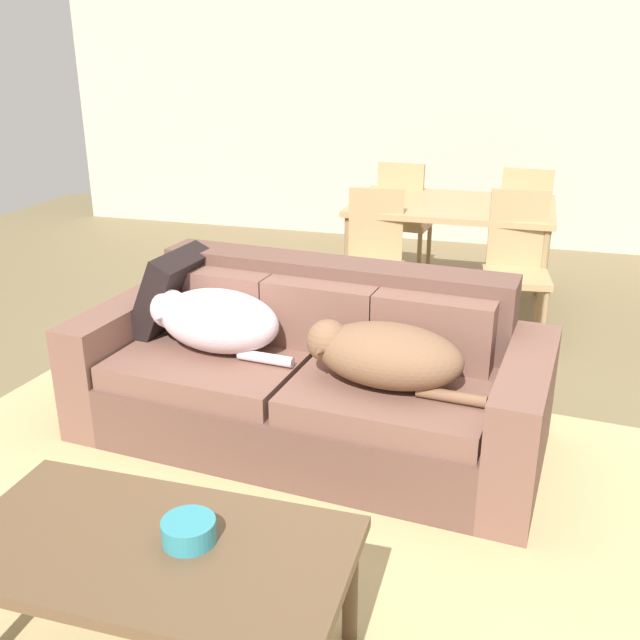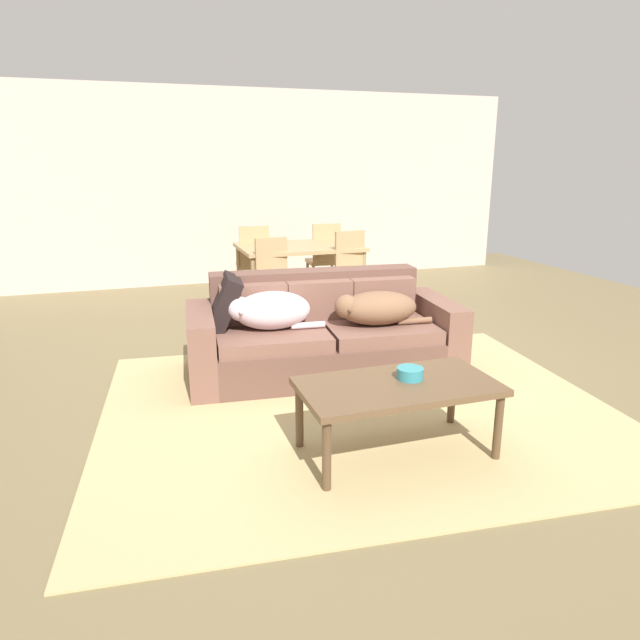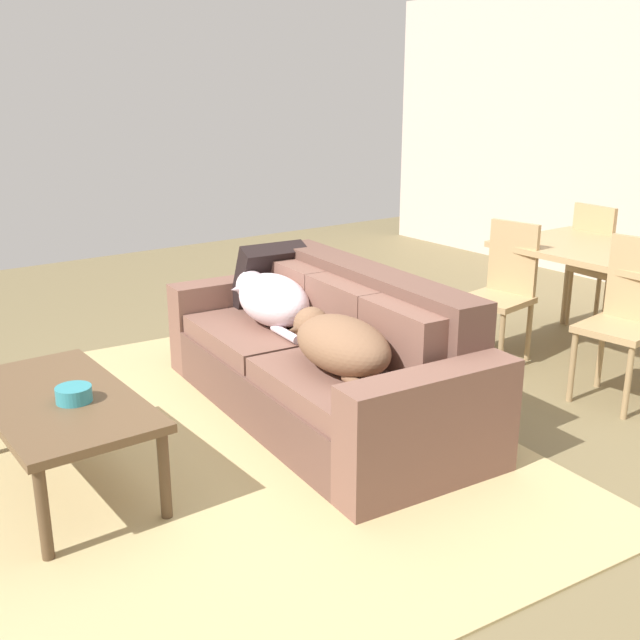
{
  "view_description": "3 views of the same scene",
  "coord_description": "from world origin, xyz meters",
  "px_view_note": "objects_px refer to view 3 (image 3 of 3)",
  "views": [
    {
      "loc": [
        0.66,
        -3.04,
        1.83
      ],
      "look_at": [
        -0.17,
        -0.19,
        0.69
      ],
      "focal_mm": 40.89,
      "sensor_mm": 36.0,
      "label": 1
    },
    {
      "loc": [
        -1.73,
        -4.33,
        1.73
      ],
      "look_at": [
        -0.38,
        -0.26,
        0.53
      ],
      "focal_mm": 32.03,
      "sensor_mm": 36.0,
      "label": 2
    },
    {
      "loc": [
        2.99,
        -2.44,
        1.83
      ],
      "look_at": [
        -0.23,
        -0.07,
        0.58
      ],
      "focal_mm": 43.0,
      "sensor_mm": 36.0,
      "label": 3
    }
  ],
  "objects_px": {
    "bowl_on_coffee_table": "(74,394)",
    "dining_table": "(613,259)",
    "couch": "(327,361)",
    "throw_pillow_by_left_arm": "(269,276)",
    "dining_chair_near_left": "(503,286)",
    "dog_on_right_cushion": "(339,343)",
    "coffee_table": "(59,407)",
    "dining_chair_far_left": "(599,261)",
    "dog_on_left_cushion": "(271,299)",
    "dining_chair_near_right": "(626,314)"
  },
  "relations": [
    {
      "from": "dog_on_right_cushion",
      "to": "dining_chair_near_right",
      "type": "relative_size",
      "value": 0.83
    },
    {
      "from": "bowl_on_coffee_table",
      "to": "dining_chair_far_left",
      "type": "distance_m",
      "value": 4.05
    },
    {
      "from": "couch",
      "to": "throw_pillow_by_left_arm",
      "type": "distance_m",
      "value": 0.86
    },
    {
      "from": "dining_chair_near_right",
      "to": "dining_chair_far_left",
      "type": "bearing_deg",
      "value": 123.69
    },
    {
      "from": "coffee_table",
      "to": "dining_chair_near_left",
      "type": "relative_size",
      "value": 1.25
    },
    {
      "from": "coffee_table",
      "to": "dining_chair_near_right",
      "type": "distance_m",
      "value": 3.16
    },
    {
      "from": "coffee_table",
      "to": "dining_table",
      "type": "xyz_separation_m",
      "value": [
        0.44,
        3.58,
        0.29
      ]
    },
    {
      "from": "dining_table",
      "to": "dining_chair_far_left",
      "type": "relative_size",
      "value": 1.44
    },
    {
      "from": "dog_on_left_cushion",
      "to": "dining_chair_far_left",
      "type": "height_order",
      "value": "dining_chair_far_left"
    },
    {
      "from": "dog_on_left_cushion",
      "to": "dining_chair_near_left",
      "type": "relative_size",
      "value": 0.81
    },
    {
      "from": "dog_on_right_cushion",
      "to": "bowl_on_coffee_table",
      "type": "distance_m",
      "value": 1.29
    },
    {
      "from": "couch",
      "to": "bowl_on_coffee_table",
      "type": "relative_size",
      "value": 14.23
    },
    {
      "from": "dining_table",
      "to": "dining_chair_far_left",
      "type": "bearing_deg",
      "value": 130.29
    },
    {
      "from": "couch",
      "to": "dog_on_left_cushion",
      "type": "xyz_separation_m",
      "value": [
        -0.46,
        -0.07,
        0.27
      ]
    },
    {
      "from": "coffee_table",
      "to": "bowl_on_coffee_table",
      "type": "distance_m",
      "value": 0.14
    },
    {
      "from": "dog_on_left_cushion",
      "to": "dining_chair_near_right",
      "type": "height_order",
      "value": "dining_chair_near_right"
    },
    {
      "from": "bowl_on_coffee_table",
      "to": "dining_table",
      "type": "distance_m",
      "value": 3.56
    },
    {
      "from": "dog_on_left_cushion",
      "to": "dining_chair_near_right",
      "type": "xyz_separation_m",
      "value": [
        1.35,
        1.59,
        -0.05
      ]
    },
    {
      "from": "couch",
      "to": "coffee_table",
      "type": "distance_m",
      "value": 1.51
    },
    {
      "from": "dog_on_left_cushion",
      "to": "coffee_table",
      "type": "xyz_separation_m",
      "value": [
        0.43,
        -1.44,
        -0.17
      ]
    },
    {
      "from": "bowl_on_coffee_table",
      "to": "dining_chair_near_left",
      "type": "bearing_deg",
      "value": 91.74
    },
    {
      "from": "throw_pillow_by_left_arm",
      "to": "coffee_table",
      "type": "height_order",
      "value": "throw_pillow_by_left_arm"
    },
    {
      "from": "dining_chair_near_right",
      "to": "dining_chair_far_left",
      "type": "distance_m",
      "value": 1.41
    },
    {
      "from": "couch",
      "to": "dog_on_left_cushion",
      "type": "relative_size",
      "value": 3.0
    },
    {
      "from": "dog_on_left_cushion",
      "to": "dining_chair_near_right",
      "type": "distance_m",
      "value": 2.08
    },
    {
      "from": "dog_on_right_cushion",
      "to": "bowl_on_coffee_table",
      "type": "height_order",
      "value": "dog_on_right_cushion"
    },
    {
      "from": "couch",
      "to": "dining_table",
      "type": "xyz_separation_m",
      "value": [
        0.41,
        2.08,
        0.39
      ]
    },
    {
      "from": "couch",
      "to": "bowl_on_coffee_table",
      "type": "bearing_deg",
      "value": -82.08
    },
    {
      "from": "dog_on_right_cushion",
      "to": "dining_chair_far_left",
      "type": "height_order",
      "value": "dining_chair_far_left"
    },
    {
      "from": "coffee_table",
      "to": "dining_chair_far_left",
      "type": "relative_size",
      "value": 1.22
    },
    {
      "from": "bowl_on_coffee_table",
      "to": "couch",
      "type": "bearing_deg",
      "value": 92.65
    },
    {
      "from": "dog_on_left_cushion",
      "to": "dining_chair_near_left",
      "type": "xyz_separation_m",
      "value": [
        0.44,
        1.57,
        -0.08
      ]
    },
    {
      "from": "throw_pillow_by_left_arm",
      "to": "bowl_on_coffee_table",
      "type": "distance_m",
      "value": 1.81
    },
    {
      "from": "dining_chair_near_left",
      "to": "dining_chair_far_left",
      "type": "height_order",
      "value": "dining_chair_far_left"
    },
    {
      "from": "couch",
      "to": "dining_table",
      "type": "distance_m",
      "value": 2.15
    },
    {
      "from": "throw_pillow_by_left_arm",
      "to": "dining_chair_near_right",
      "type": "relative_size",
      "value": 0.45
    },
    {
      "from": "couch",
      "to": "coffee_table",
      "type": "relative_size",
      "value": 1.95
    },
    {
      "from": "couch",
      "to": "dining_table",
      "type": "bearing_deg",
      "value": 84.09
    },
    {
      "from": "couch",
      "to": "dining_chair_near_left",
      "type": "distance_m",
      "value": 1.52
    },
    {
      "from": "dining_chair_near_left",
      "to": "dining_chair_near_right",
      "type": "bearing_deg",
      "value": -7.33
    },
    {
      "from": "throw_pillow_by_left_arm",
      "to": "dining_chair_near_right",
      "type": "height_order",
      "value": "dining_chair_near_right"
    },
    {
      "from": "dog_on_right_cushion",
      "to": "throw_pillow_by_left_arm",
      "type": "distance_m",
      "value": 1.23
    },
    {
      "from": "throw_pillow_by_left_arm",
      "to": "coffee_table",
      "type": "relative_size",
      "value": 0.37
    },
    {
      "from": "dog_on_right_cushion",
      "to": "bowl_on_coffee_table",
      "type": "xyz_separation_m",
      "value": [
        -0.32,
        -1.25,
        -0.07
      ]
    },
    {
      "from": "couch",
      "to": "dining_chair_near_right",
      "type": "relative_size",
      "value": 2.35
    },
    {
      "from": "dining_chair_near_left",
      "to": "throw_pillow_by_left_arm",
      "type": "bearing_deg",
      "value": -127.49
    },
    {
      "from": "throw_pillow_by_left_arm",
      "to": "coffee_table",
      "type": "xyz_separation_m",
      "value": [
        0.76,
        -1.64,
        -0.22
      ]
    },
    {
      "from": "coffee_table",
      "to": "dining_chair_far_left",
      "type": "height_order",
      "value": "dining_chair_far_left"
    },
    {
      "from": "throw_pillow_by_left_arm",
      "to": "bowl_on_coffee_table",
      "type": "height_order",
      "value": "throw_pillow_by_left_arm"
    },
    {
      "from": "dining_chair_near_left",
      "to": "couch",
      "type": "bearing_deg",
      "value": -97.43
    }
  ]
}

